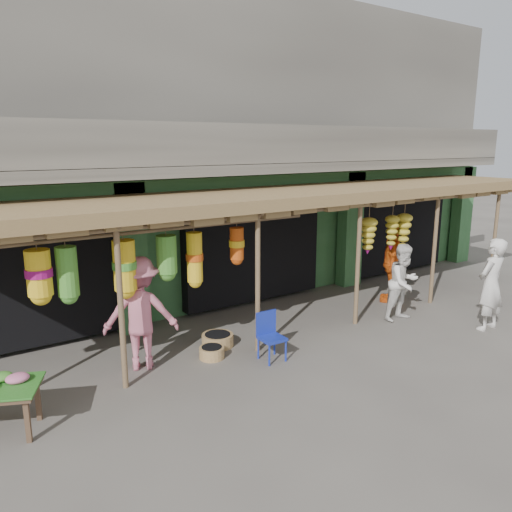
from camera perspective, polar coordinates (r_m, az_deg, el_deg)
ground at (r=10.32m, az=6.51°, el=-8.44°), size 80.00×80.00×0.00m
building at (r=13.67m, az=-6.79°, el=11.23°), size 16.40×6.80×7.00m
awning at (r=10.21m, az=3.27°, el=6.33°), size 14.00×2.70×2.79m
blue_chair at (r=8.83m, az=1.56°, el=-8.81°), size 0.41×0.42×0.85m
basket_mid at (r=9.50m, az=-4.41°, el=-9.57°), size 0.63×0.63×0.23m
basket_right at (r=9.02m, az=-5.07°, el=-10.93°), size 0.58×0.58×0.20m
person_front at (r=11.10m, az=25.26°, el=-2.96°), size 0.71×0.49×1.89m
person_right at (r=11.06m, az=16.52°, el=-2.91°), size 0.81×0.63×1.66m
person_vendor at (r=12.29m, az=15.22°, el=-0.78°), size 1.13×1.05×1.87m
person_shopper at (r=8.55m, az=-13.09°, el=-6.39°), size 1.42×1.15×1.92m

